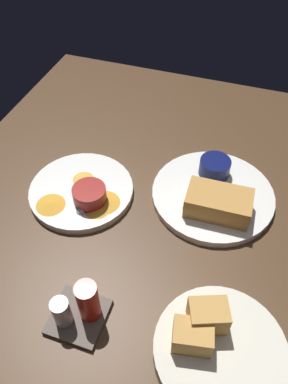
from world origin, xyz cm
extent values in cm
cube|color=#4C331E|center=(0.00, 0.00, -1.50)|extent=(110.00, 110.00, 3.00)
cylinder|color=white|center=(-4.22, -7.97, 0.80)|extent=(26.34, 26.34, 1.60)
cube|color=#C68C42|center=(-5.92, -3.26, 4.00)|extent=(13.24, 8.02, 4.80)
cube|color=#DB938E|center=(-5.92, -3.26, 4.00)|extent=(13.48, 7.42, 0.80)
cylinder|color=#0C144C|center=(-3.10, -13.79, 3.51)|extent=(6.85, 6.85, 3.81)
cylinder|color=black|center=(-3.10, -13.79, 5.01)|extent=(5.62, 5.62, 0.60)
cube|color=silver|center=(-2.19, -4.15, 1.85)|extent=(1.32, 5.55, 0.40)
ellipsoid|color=silver|center=(-2.71, -9.63, 2.00)|extent=(2.49, 3.39, 0.80)
cylinder|color=white|center=(23.35, -0.27, 0.80)|extent=(22.67, 22.67, 1.60)
cylinder|color=maroon|center=(19.95, 2.57, 3.37)|extent=(7.04, 7.04, 3.55)
cylinder|color=olive|center=(19.95, 2.57, 4.75)|extent=(5.77, 5.77, 0.60)
cube|color=silver|center=(23.09, 0.33, 1.85)|extent=(2.96, 5.35, 0.40)
ellipsoid|color=silver|center=(20.86, 5.36, 2.00)|extent=(3.31, 3.82, 0.80)
cone|color=gold|center=(24.01, -2.58, 1.90)|extent=(6.68, 6.68, 0.60)
cone|color=gold|center=(27.33, 6.41, 1.90)|extent=(6.46, 6.46, 0.60)
cone|color=gold|center=(17.69, 4.21, 1.90)|extent=(7.95, 7.95, 0.60)
cone|color=gold|center=(16.93, 2.21, 1.90)|extent=(9.37, 9.37, 0.60)
cylinder|color=silver|center=(-11.87, 24.51, 1.50)|extent=(20.84, 20.84, 3.00)
cube|color=tan|center=(-8.80, 21.42, 5.59)|extent=(7.18, 6.26, 5.19)
cube|color=tan|center=(-7.29, 25.06, 5.26)|extent=(6.73, 5.47, 4.52)
cube|color=brown|center=(11.69, 26.12, 0.50)|extent=(9.00, 9.00, 1.00)
cylinder|color=red|center=(9.89, 24.92, 5.25)|extent=(3.60, 3.60, 8.50)
cylinder|color=#B2B2B2|center=(13.49, 27.52, 4.00)|extent=(3.00, 3.00, 6.00)
camera|label=1|loc=(-7.09, 47.19, 60.95)|focal=34.58mm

